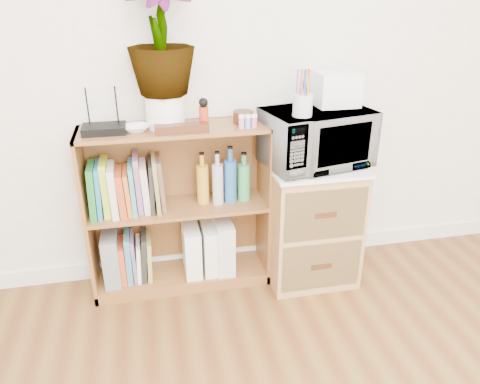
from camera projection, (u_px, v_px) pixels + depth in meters
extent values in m
cube|color=white|center=(236.00, 254.00, 2.98)|extent=(4.00, 0.02, 0.10)
cube|color=brown|center=(179.00, 210.00, 2.61)|extent=(1.00, 0.30, 0.95)
cube|color=#9E7542|center=(310.00, 222.00, 2.74)|extent=(0.50, 0.45, 0.70)
imported|color=silver|center=(316.00, 138.00, 2.51)|extent=(0.61, 0.47, 0.30)
cylinder|color=silver|center=(303.00, 105.00, 2.32)|extent=(0.10, 0.10, 0.11)
cube|color=white|center=(336.00, 89.00, 2.50)|extent=(0.22, 0.19, 0.18)
cube|color=black|center=(104.00, 129.00, 2.32)|extent=(0.21, 0.14, 0.04)
imported|color=white|center=(136.00, 128.00, 2.34)|extent=(0.13, 0.13, 0.03)
cylinder|color=white|center=(165.00, 111.00, 2.39)|extent=(0.20, 0.20, 0.17)
imported|color=#407830|center=(160.00, 34.00, 2.23)|extent=(0.32, 0.32, 0.58)
cube|color=#3C1E10|center=(182.00, 129.00, 2.32)|extent=(0.27, 0.07, 0.04)
cylinder|color=#B03115|center=(204.00, 117.00, 2.38)|extent=(0.05, 0.05, 0.11)
cylinder|color=#3B2110|center=(243.00, 117.00, 2.48)|extent=(0.11, 0.11, 0.06)
cube|color=pink|center=(248.00, 123.00, 2.39)|extent=(0.11, 0.04, 0.06)
cube|color=slate|center=(112.00, 257.00, 2.64)|extent=(0.09, 0.24, 0.29)
cube|color=white|center=(192.00, 249.00, 2.72)|extent=(0.09, 0.23, 0.29)
cube|color=white|center=(210.00, 247.00, 2.74)|extent=(0.09, 0.23, 0.29)
cube|color=silver|center=(223.00, 244.00, 2.75)|extent=(0.10, 0.25, 0.31)
cube|color=#1E712B|center=(93.00, 189.00, 2.46)|extent=(0.04, 0.20, 0.28)
cube|color=#1B6EA2|center=(99.00, 189.00, 2.46)|extent=(0.03, 0.20, 0.28)
cube|color=gold|center=(106.00, 187.00, 2.47)|extent=(0.04, 0.20, 0.30)
cube|color=silver|center=(114.00, 188.00, 2.48)|extent=(0.04, 0.20, 0.27)
cube|color=#B7441F|center=(121.00, 190.00, 2.49)|extent=(0.04, 0.20, 0.24)
cube|color=orange|center=(128.00, 190.00, 2.50)|extent=(0.03, 0.20, 0.24)
cube|color=teal|center=(133.00, 187.00, 2.50)|extent=(0.03, 0.20, 0.28)
cube|color=#906091|center=(138.00, 183.00, 2.50)|extent=(0.03, 0.20, 0.31)
cube|color=beige|center=(145.00, 187.00, 2.51)|extent=(0.04, 0.20, 0.26)
cube|color=#242424|center=(151.00, 185.00, 2.52)|extent=(0.03, 0.20, 0.28)
cube|color=olive|center=(156.00, 183.00, 2.52)|extent=(0.03, 0.20, 0.30)
cube|color=brown|center=(161.00, 183.00, 2.52)|extent=(0.04, 0.20, 0.29)
cylinder|color=gold|center=(203.00, 180.00, 2.57)|extent=(0.07, 0.07, 0.29)
cylinder|color=#ADB8C5|center=(217.00, 178.00, 2.58)|extent=(0.06, 0.06, 0.30)
cylinder|color=#235CA3|center=(230.00, 175.00, 2.59)|extent=(0.07, 0.07, 0.32)
cylinder|color=#37995B|center=(244.00, 178.00, 2.61)|extent=(0.07, 0.07, 0.27)
cube|color=#D24625|center=(123.00, 260.00, 2.67)|extent=(0.03, 0.19, 0.23)
cube|color=teal|center=(129.00, 256.00, 2.66)|extent=(0.03, 0.19, 0.28)
cube|color=slate|center=(134.00, 256.00, 2.67)|extent=(0.02, 0.19, 0.27)
cube|color=#FCECC4|center=(139.00, 259.00, 2.69)|extent=(0.03, 0.19, 0.23)
cube|color=black|center=(144.00, 255.00, 2.68)|extent=(0.05, 0.19, 0.27)
cube|color=#9A9B47|center=(149.00, 256.00, 2.69)|extent=(0.03, 0.19, 0.24)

